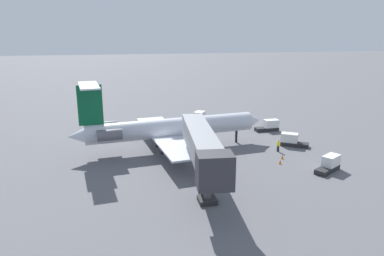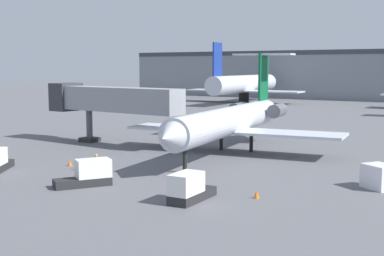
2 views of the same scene
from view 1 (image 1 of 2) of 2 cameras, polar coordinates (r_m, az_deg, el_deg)
name	(u,v)px [view 1 (image 1 of 2)]	position (r m, az deg, el deg)	size (l,w,h in m)	color
ground_plane	(164,157)	(50.37, -4.29, -4.59)	(400.00, 400.00, 0.10)	#5B5B60
regional_jet	(167,128)	(52.35, -3.97, 0.06)	(22.09, 28.45, 9.96)	silver
jet_bridge	(204,148)	(38.54, 1.80, -3.14)	(17.87, 4.14, 6.57)	gray
ground_crew_marshaller	(278,146)	(53.61, 13.23, -2.69)	(0.41, 0.27, 1.69)	black
baggage_tug_lead	(329,164)	(48.42, 20.55, -5.29)	(3.34, 4.12, 1.90)	#262628
baggage_tug_trailing	(269,126)	(64.04, 11.89, 0.32)	(1.56, 4.05, 1.90)	#262628
baggage_tug_spare	(292,140)	(56.63, 15.21, -1.88)	(3.32, 4.13, 1.90)	#262628
cargo_container_uld	(199,116)	(69.63, 1.17, 1.87)	(2.74, 2.61, 1.70)	silver
traffic_cone_near	(282,157)	(51.04, 13.83, -4.35)	(0.36, 0.36, 0.55)	orange
traffic_cone_mid	(246,125)	(66.02, 8.34, 0.44)	(0.36, 0.36, 0.55)	orange
traffic_cone_far	(280,162)	(49.09, 13.53, -5.13)	(0.36, 0.36, 0.55)	orange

